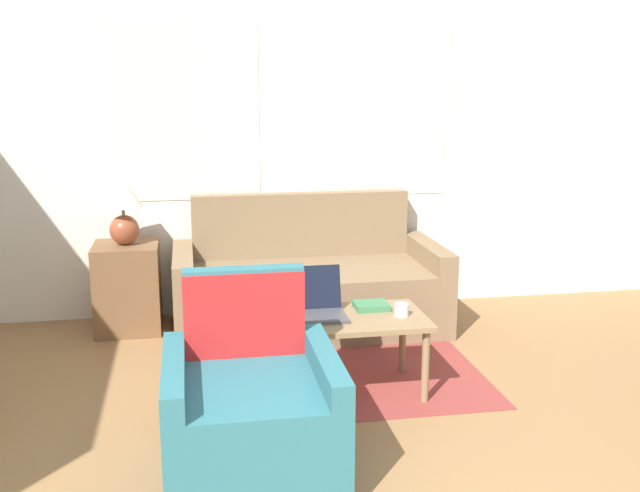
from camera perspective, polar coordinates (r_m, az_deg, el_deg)
wall_back at (r=5.79m, az=-1.88°, el=7.79°), size 6.94×0.06×2.60m
rug at (r=5.01m, az=-0.27°, el=-8.37°), size 1.92×1.99×0.01m
couch at (r=5.53m, az=-0.94°, el=-3.24°), size 1.94×0.91×0.95m
armchair at (r=3.59m, az=-5.29°, el=-12.51°), size 0.79×0.81×0.90m
side_table at (r=5.60m, az=-14.43°, el=-3.07°), size 0.46×0.46×0.64m
table_lamp at (r=5.47m, az=-14.78°, el=2.93°), size 0.28×0.28×0.47m
coffee_table at (r=4.34m, az=1.03°, el=-6.09°), size 1.07×0.56×0.46m
laptop at (r=4.34m, az=-0.05°, el=-4.54°), size 0.29×0.33×0.27m
cup_navy at (r=4.34m, az=-4.09°, el=-4.73°), size 0.07×0.07×0.10m
cup_yellow at (r=4.36m, az=6.24°, el=-4.85°), size 0.08×0.08×0.07m
book_red at (r=4.48m, az=3.91°, el=-4.56°), size 0.20×0.17×0.04m
tv_remote at (r=4.17m, az=-3.35°, el=-6.00°), size 0.07×0.16×0.02m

